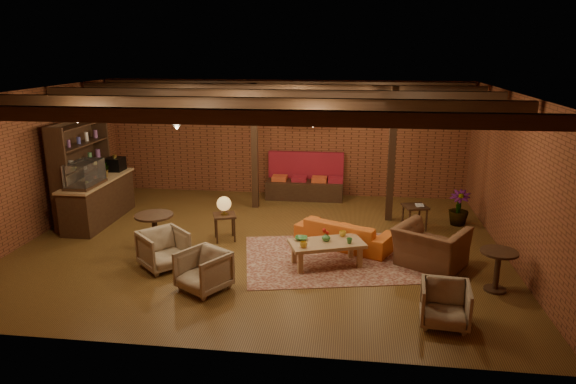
# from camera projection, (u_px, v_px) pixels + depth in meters

# --- Properties ---
(floor) EXTENTS (10.00, 10.00, 0.00)m
(floor) POSITION_uv_depth(u_px,v_px,m) (261.00, 244.00, 10.95)
(floor) COLOR #3F270F
(floor) RESTS_ON ground
(ceiling) EXTENTS (10.00, 8.00, 0.02)m
(ceiling) POSITION_uv_depth(u_px,v_px,m) (258.00, 92.00, 10.07)
(ceiling) COLOR black
(ceiling) RESTS_ON wall_back
(wall_back) EXTENTS (10.00, 0.02, 3.20)m
(wall_back) POSITION_uv_depth(u_px,v_px,m) (285.00, 138.00, 14.33)
(wall_back) COLOR brown
(wall_back) RESTS_ON ground
(wall_front) EXTENTS (10.00, 0.02, 3.20)m
(wall_front) POSITION_uv_depth(u_px,v_px,m) (205.00, 242.00, 6.69)
(wall_front) COLOR brown
(wall_front) RESTS_ON ground
(wall_left) EXTENTS (0.02, 8.00, 3.20)m
(wall_left) POSITION_uv_depth(u_px,v_px,m) (33.00, 165.00, 11.12)
(wall_left) COLOR brown
(wall_left) RESTS_ON ground
(wall_right) EXTENTS (0.02, 8.00, 3.20)m
(wall_right) POSITION_uv_depth(u_px,v_px,m) (514.00, 179.00, 9.90)
(wall_right) COLOR brown
(wall_right) RESTS_ON ground
(ceiling_beams) EXTENTS (9.80, 6.40, 0.22)m
(ceiling_beams) POSITION_uv_depth(u_px,v_px,m) (259.00, 98.00, 10.11)
(ceiling_beams) COLOR black
(ceiling_beams) RESTS_ON ceiling
(ceiling_pipe) EXTENTS (9.60, 0.12, 0.12)m
(ceiling_pipe) POSITION_uv_depth(u_px,v_px,m) (271.00, 102.00, 11.70)
(ceiling_pipe) COLOR black
(ceiling_pipe) RESTS_ON ceiling
(post_left) EXTENTS (0.16, 0.16, 3.20)m
(post_left) POSITION_uv_depth(u_px,v_px,m) (255.00, 147.00, 13.06)
(post_left) COLOR black
(post_left) RESTS_ON ground
(post_right) EXTENTS (0.16, 0.16, 3.20)m
(post_right) POSITION_uv_depth(u_px,v_px,m) (392.00, 155.00, 12.08)
(post_right) COLOR black
(post_right) RESTS_ON ground
(service_counter) EXTENTS (0.80, 2.50, 1.60)m
(service_counter) POSITION_uv_depth(u_px,v_px,m) (98.00, 189.00, 12.18)
(service_counter) COLOR black
(service_counter) RESTS_ON ground
(plant_counter) EXTENTS (0.35, 0.39, 0.30)m
(plant_counter) POSITION_uv_depth(u_px,v_px,m) (104.00, 170.00, 12.24)
(plant_counter) COLOR #337F33
(plant_counter) RESTS_ON service_counter
(shelving_hutch) EXTENTS (0.52, 2.00, 2.40)m
(shelving_hutch) POSITION_uv_depth(u_px,v_px,m) (82.00, 171.00, 12.21)
(shelving_hutch) COLOR black
(shelving_hutch) RESTS_ON ground
(banquette) EXTENTS (2.10, 0.70, 1.00)m
(banquette) POSITION_uv_depth(u_px,v_px,m) (305.00, 181.00, 14.13)
(banquette) COLOR maroon
(banquette) RESTS_ON ground
(service_sign) EXTENTS (0.86, 0.06, 0.30)m
(service_sign) POSITION_uv_depth(u_px,v_px,m) (304.00, 116.00, 13.19)
(service_sign) COLOR #EC5417
(service_sign) RESTS_ON ceiling
(ceiling_spotlights) EXTENTS (6.40, 4.40, 0.28)m
(ceiling_spotlights) POSITION_uv_depth(u_px,v_px,m) (259.00, 110.00, 10.17)
(ceiling_spotlights) COLOR black
(ceiling_spotlights) RESTS_ON ceiling
(rug) EXTENTS (3.87, 3.25, 0.01)m
(rug) POSITION_uv_depth(u_px,v_px,m) (332.00, 258.00, 10.22)
(rug) COLOR maroon
(rug) RESTS_ON floor
(sofa) EXTENTS (2.17, 1.57, 0.59)m
(sofa) POSITION_uv_depth(u_px,v_px,m) (344.00, 233.00, 10.75)
(sofa) COLOR #CA591C
(sofa) RESTS_ON floor
(coffee_table) EXTENTS (1.55, 1.13, 0.73)m
(coffee_table) POSITION_uv_depth(u_px,v_px,m) (326.00, 245.00, 9.77)
(coffee_table) COLOR #996547
(coffee_table) RESTS_ON floor
(side_table_lamp) EXTENTS (0.60, 0.60, 0.98)m
(side_table_lamp) POSITION_uv_depth(u_px,v_px,m) (224.00, 207.00, 11.00)
(side_table_lamp) COLOR black
(side_table_lamp) RESTS_ON floor
(round_table_left) EXTENTS (0.77, 0.77, 0.80)m
(round_table_left) POSITION_uv_depth(u_px,v_px,m) (155.00, 227.00, 10.40)
(round_table_left) COLOR black
(round_table_left) RESTS_ON floor
(armchair_a) EXTENTS (1.07, 1.08, 0.81)m
(armchair_a) POSITION_uv_depth(u_px,v_px,m) (163.00, 248.00, 9.69)
(armchair_a) COLOR #B6A98D
(armchair_a) RESTS_ON floor
(armchair_b) EXTENTS (1.01, 1.00, 0.77)m
(armchair_b) POSITION_uv_depth(u_px,v_px,m) (203.00, 269.00, 8.79)
(armchair_b) COLOR #B6A98D
(armchair_b) RESTS_ON floor
(armchair_right) EXTENTS (1.45, 1.31, 1.06)m
(armchair_right) POSITION_uv_depth(u_px,v_px,m) (431.00, 240.00, 9.71)
(armchair_right) COLOR brown
(armchair_right) RESTS_ON floor
(side_table_book) EXTENTS (0.63, 0.63, 0.59)m
(side_table_book) POSITION_uv_depth(u_px,v_px,m) (415.00, 207.00, 11.73)
(side_table_book) COLOR black
(side_table_book) RESTS_ON floor
(round_table_right) EXTENTS (0.62, 0.62, 0.73)m
(round_table_right) POSITION_uv_depth(u_px,v_px,m) (498.00, 264.00, 8.73)
(round_table_right) COLOR black
(round_table_right) RESTS_ON floor
(armchair_far) EXTENTS (0.77, 0.73, 0.73)m
(armchair_far) POSITION_uv_depth(u_px,v_px,m) (445.00, 302.00, 7.69)
(armchair_far) COLOR #B6A98D
(armchair_far) RESTS_ON floor
(plant_tall) EXTENTS (1.82, 1.82, 2.51)m
(plant_tall) POSITION_uv_depth(u_px,v_px,m) (462.00, 173.00, 11.80)
(plant_tall) COLOR #4C7F4C
(plant_tall) RESTS_ON floor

